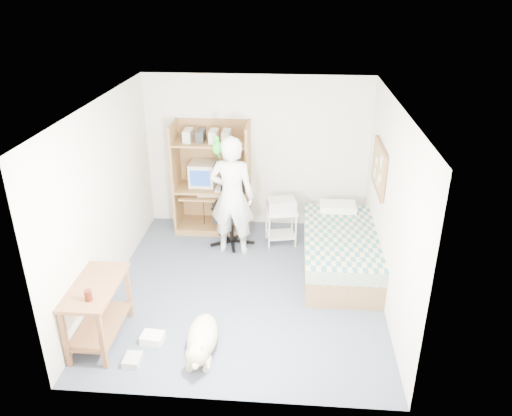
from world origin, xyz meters
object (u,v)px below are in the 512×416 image
at_px(side_desk, 98,304).
at_px(person, 232,196).
at_px(office_chair, 232,219).
at_px(bed, 340,250).
at_px(dog, 202,339).
at_px(printer_cart, 281,221).
at_px(computer_hutch, 213,182).

bearing_deg(side_desk, person, 59.80).
xyz_separation_m(office_chair, person, (0.04, -0.31, 0.52)).
bearing_deg(person, bed, 173.61).
xyz_separation_m(side_desk, dog, (1.19, -0.11, -0.32)).
bearing_deg(printer_cart, bed, -49.34).
height_order(bed, office_chair, office_chair).
relative_size(computer_hutch, bed, 0.89).
bearing_deg(dog, printer_cart, 71.37).
bearing_deg(person, printer_cart, -149.46).
bearing_deg(office_chair, printer_cart, 7.37).
xyz_separation_m(computer_hutch, bed, (2.00, -1.12, -0.53)).
xyz_separation_m(bed, office_chair, (-1.63, 0.66, 0.11)).
relative_size(office_chair, dog, 1.04).
distance_m(side_desk, dog, 1.24).
distance_m(side_desk, office_chair, 2.76).
bearing_deg(office_chair, dog, -84.47).
height_order(computer_hutch, printer_cart, computer_hutch).
bearing_deg(computer_hutch, dog, -83.62).
distance_m(office_chair, dog, 2.60).
relative_size(bed, office_chair, 1.83).
height_order(side_desk, person, person).
distance_m(person, printer_cart, 0.96).
bearing_deg(bed, office_chair, 157.89).
height_order(side_desk, dog, side_desk).
bearing_deg(printer_cart, office_chair, 169.91).
xyz_separation_m(computer_hutch, printer_cart, (1.13, -0.44, -0.45)).
distance_m(bed, side_desk, 3.39).
bearing_deg(dog, person, 86.44).
bearing_deg(bed, computer_hutch, 150.71).
bearing_deg(computer_hutch, bed, -29.29).
height_order(computer_hutch, side_desk, computer_hutch).
bearing_deg(office_chair, side_desk, -110.04).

